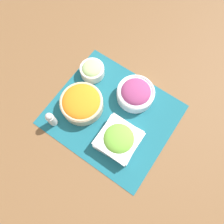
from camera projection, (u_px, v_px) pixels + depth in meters
name	position (u px, v px, depth m)	size (l,w,h in m)	color
ground_plane	(112.00, 114.00, 0.98)	(3.00, 3.00, 0.00)	brown
placemat	(112.00, 114.00, 0.98)	(0.53, 0.46, 0.00)	#195B6B
cucumber_bowl	(92.00, 70.00, 1.01)	(0.11, 0.11, 0.07)	silver
carrot_bowl	(82.00, 103.00, 0.95)	(0.19, 0.19, 0.08)	#C6B28E
lettuce_bowl	(119.00, 139.00, 0.90)	(0.17, 0.17, 0.08)	white
onion_bowl	(136.00, 93.00, 0.97)	(0.17, 0.17, 0.08)	silver
pepper_shaker	(51.00, 119.00, 0.92)	(0.03, 0.03, 0.10)	silver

